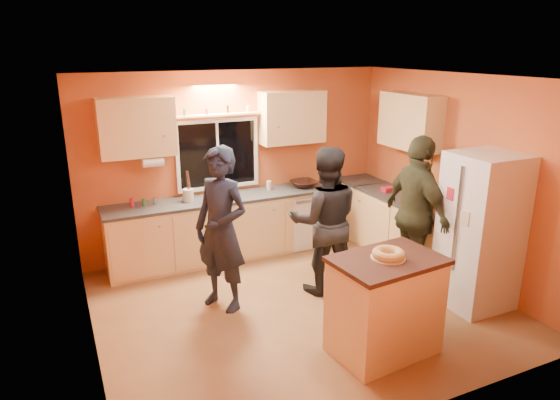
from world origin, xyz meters
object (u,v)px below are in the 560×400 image
refrigerator (480,231)px  person_center (325,221)px  person_right (416,214)px  person_left (221,230)px  island (385,305)px

refrigerator → person_center: bearing=144.4°
person_right → person_center: bearing=72.8°
refrigerator → person_right: person_right is taller
refrigerator → person_left: size_ratio=0.95×
person_center → person_right: bearing=-179.6°
island → person_right: person_right is taller
island → person_right: size_ratio=0.57×
island → person_right: 1.59m
island → person_right: (1.16, 0.99, 0.46)m
island → person_center: (0.11, 1.38, 0.40)m
refrigerator → person_left: 2.93m
person_left → person_right: size_ratio=0.98×
refrigerator → person_right: 0.75m
island → person_center: person_center is taller
island → person_center: size_ratio=0.60×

